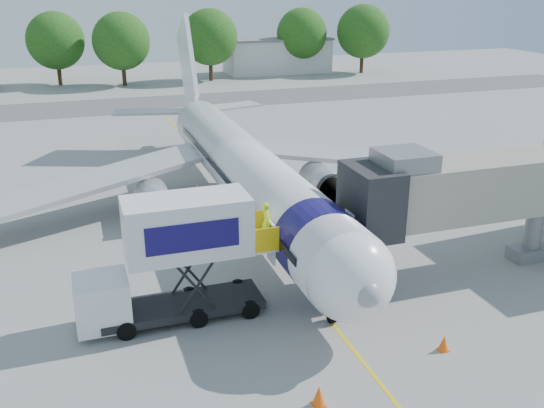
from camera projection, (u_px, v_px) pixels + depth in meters
name	position (u px, v px, depth m)	size (l,w,h in m)	color
ground	(264.00, 238.00, 34.59)	(160.00, 160.00, 0.00)	#979895
guidance_line	(264.00, 238.00, 34.59)	(0.15, 70.00, 0.01)	yellow
taxiway_strip	(156.00, 104.00, 71.92)	(120.00, 10.00, 0.01)	#59595B
aircraft	(244.00, 169.00, 37.22)	(34.17, 37.73, 11.35)	white
jet_bridge	(465.00, 190.00, 29.22)	(13.90, 3.20, 6.60)	gray
catering_hiloader	(173.00, 261.00, 25.54)	(8.56, 2.44, 5.50)	black
safety_cone_a	(444.00, 343.00, 24.05)	(0.42, 0.42, 0.67)	#FE580D
safety_cone_b	(319.00, 396.00, 20.95)	(0.48, 0.48, 0.77)	#FE580D
outbuilding_right	(277.00, 55.00, 95.30)	(16.40, 7.40, 5.30)	silver
tree_c	(55.00, 41.00, 82.53)	(7.76, 7.76, 9.90)	#382314
tree_d	(121.00, 41.00, 82.02)	(7.75, 7.75, 9.88)	#382314
tree_e	(210.00, 37.00, 86.09)	(7.93, 7.93, 10.11)	#382314
tree_f	(302.00, 34.00, 93.16)	(7.75, 7.75, 9.88)	#382314
tree_g	(363.00, 31.00, 93.40)	(8.14, 8.14, 10.38)	#382314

